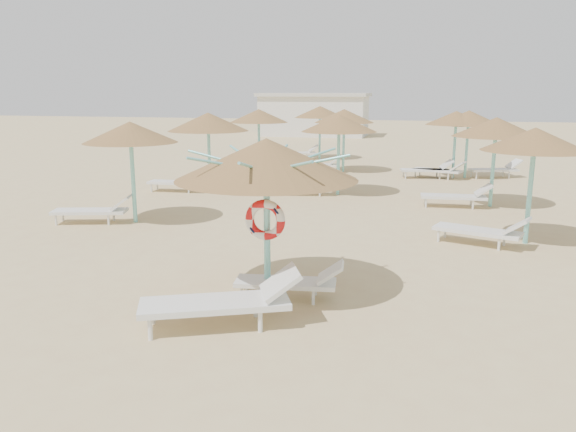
# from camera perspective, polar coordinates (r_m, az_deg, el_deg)

# --- Properties ---
(ground) EXTENTS (120.00, 120.00, 0.00)m
(ground) POSITION_cam_1_polar(r_m,az_deg,el_deg) (9.43, -4.25, -8.72)
(ground) COLOR tan
(ground) RESTS_ON ground
(main_palapa) EXTENTS (2.99, 2.99, 2.68)m
(main_palapa) POSITION_cam_1_polar(r_m,az_deg,el_deg) (9.13, -2.21, 5.70)
(main_palapa) COLOR #7CD7D3
(main_palapa) RESTS_ON ground
(lounger_main_a) EXTENTS (2.43, 1.60, 0.85)m
(lounger_main_a) POSITION_cam_1_polar(r_m,az_deg,el_deg) (8.39, -6.35, -8.53)
(lounger_main_a) COLOR white
(lounger_main_a) RESTS_ON ground
(lounger_main_b) EXTENTS (1.86, 0.76, 0.66)m
(lounger_main_b) POSITION_cam_1_polar(r_m,az_deg,el_deg) (9.44, 0.48, -6.63)
(lounger_main_b) COLOR white
(lounger_main_b) RESTS_ON ground
(palapa_field) EXTENTS (18.67, 17.65, 2.72)m
(palapa_field) POSITION_cam_1_polar(r_m,az_deg,el_deg) (19.61, 11.48, 9.09)
(palapa_field) COLOR #7CD7D3
(palapa_field) RESTS_ON ground
(service_hut) EXTENTS (8.40, 4.40, 3.25)m
(service_hut) POSITION_cam_1_polar(r_m,az_deg,el_deg) (44.24, 2.68, 10.29)
(service_hut) COLOR silver
(service_hut) RESTS_ON ground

